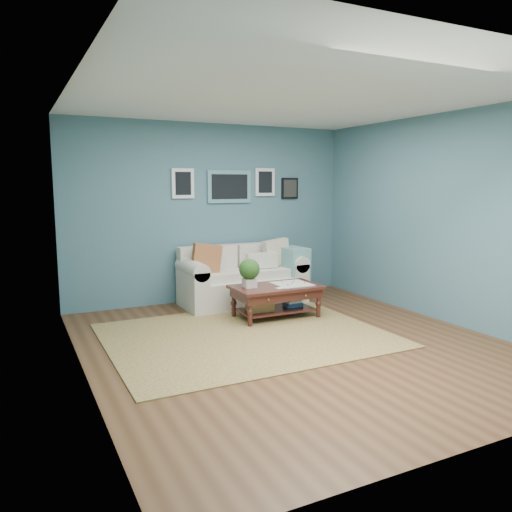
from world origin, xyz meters
TOP-DOWN VIEW (x-y plane):
  - room_shell at (0.01, 0.06)m, footprint 5.00×5.02m
  - area_rug at (-0.36, 0.51)m, footprint 3.20×2.56m
  - loveseat at (0.37, 2.03)m, footprint 1.88×0.86m
  - coffee_table at (0.29, 1.08)m, footprint 1.18×0.70m

SIDE VIEW (x-z plane):
  - area_rug at x=-0.36m, z-range 0.00..0.01m
  - coffee_table at x=0.29m, z-range -0.05..0.78m
  - loveseat at x=0.37m, z-range -0.09..0.88m
  - room_shell at x=0.01m, z-range 0.01..2.71m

